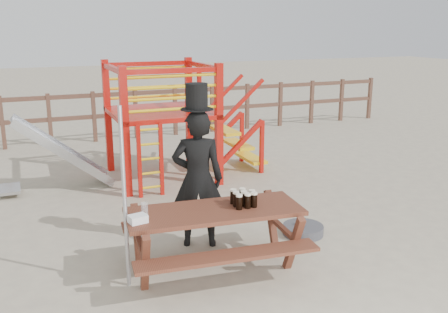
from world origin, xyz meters
The scene contains 10 objects.
ground centered at (0.00, 0.00, 0.00)m, with size 60.00×60.00×0.00m, color tan.
back_fence centered at (0.00, 7.00, 0.74)m, with size 15.09×0.09×1.20m.
playground_fort centered at (0.12, 3.58, 1.07)m, with size 4.71×1.84×2.10m.
picnic_table centered at (-0.24, -0.13, 0.47)m, with size 2.05×1.52×0.75m.
man_with_hat centered at (-0.16, 0.61, 0.92)m, with size 0.74×0.61×2.05m.
metal_pole centered at (-1.20, -0.08, 0.97)m, with size 0.04×0.04×1.95m, color #B2B2B7.
parasol_base centered at (1.23, 0.37, 0.06)m, with size 0.54×0.54×0.23m.
paper_bag centered at (-1.10, -0.19, 0.79)m, with size 0.18×0.14×0.08m, color white.
stout_pints centered at (0.10, -0.16, 0.83)m, with size 0.27×0.27×0.17m.
empty_glasses centered at (-0.99, -0.04, 0.82)m, with size 0.07×0.07×0.15m.
Camera 1 is at (-2.11, -4.93, 2.72)m, focal length 40.00 mm.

